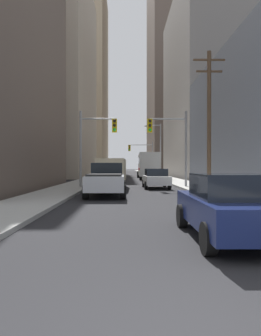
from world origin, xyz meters
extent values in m
cube|color=#9E9E99|center=(-4.89, 50.00, 0.07)|extent=(2.77, 160.00, 0.15)
cube|color=#9E9E99|center=(4.89, 50.00, 0.07)|extent=(2.77, 160.00, 0.15)
cube|color=silver|center=(2.51, 39.17, 1.95)|extent=(2.85, 11.57, 2.90)
cube|color=black|center=(1.25, 39.17, 2.47)|extent=(0.34, 10.58, 0.80)
cube|color=red|center=(1.24, 39.17, 1.37)|extent=(0.34, 10.58, 0.28)
cylinder|color=black|center=(1.33, 43.20, 0.50)|extent=(0.32, 1.00, 1.00)
cylinder|color=black|center=(3.68, 43.20, 0.50)|extent=(0.32, 1.00, 1.00)
cylinder|color=black|center=(1.33, 35.95, 0.50)|extent=(0.32, 1.00, 1.00)
cylinder|color=black|center=(3.68, 35.95, 0.50)|extent=(0.32, 1.00, 1.00)
cube|color=#B7BABF|center=(-1.74, 15.06, 0.80)|extent=(2.04, 5.41, 0.80)
cube|color=black|center=(-1.74, 16.03, 1.55)|extent=(1.81, 1.81, 0.70)
cube|color=black|center=(-1.74, 13.71, 1.25)|extent=(1.78, 2.39, 0.10)
cylinder|color=black|center=(-2.70, 16.78, 0.40)|extent=(0.28, 0.80, 0.80)
cylinder|color=black|center=(-0.78, 16.78, 0.40)|extent=(0.28, 0.80, 0.80)
cylinder|color=black|center=(-2.70, 13.33, 0.40)|extent=(0.28, 0.80, 0.80)
cylinder|color=black|center=(-0.78, 13.33, 0.40)|extent=(0.28, 0.80, 0.80)
cube|color=#C6B793|center=(-1.65, 21.21, 1.31)|extent=(2.18, 5.27, 1.90)
cube|color=black|center=(-1.65, 23.82, 1.73)|extent=(1.76, 0.08, 0.60)
cylinder|color=black|center=(-2.61, 22.88, 0.36)|extent=(0.24, 0.72, 0.72)
cylinder|color=black|center=(-0.69, 22.88, 0.36)|extent=(0.24, 0.72, 0.72)
cylinder|color=black|center=(-2.61, 19.55, 0.36)|extent=(0.24, 0.72, 0.72)
cylinder|color=black|center=(-0.69, 19.55, 0.36)|extent=(0.24, 0.72, 0.72)
cube|color=#141E4C|center=(1.76, 4.64, 0.65)|extent=(1.87, 4.23, 0.65)
cube|color=black|center=(1.76, 4.49, 1.25)|extent=(1.62, 1.93, 0.55)
cylinder|color=black|center=(0.90, 5.98, 0.32)|extent=(0.22, 0.64, 0.64)
cylinder|color=black|center=(2.62, 5.98, 0.32)|extent=(0.22, 0.64, 0.64)
cylinder|color=black|center=(0.90, 3.29, 0.32)|extent=(0.22, 0.64, 0.64)
cube|color=white|center=(1.74, 21.31, 0.65)|extent=(1.90, 4.24, 0.65)
cube|color=black|center=(1.74, 21.16, 1.25)|extent=(1.63, 1.94, 0.55)
cylinder|color=black|center=(0.87, 22.66, 0.32)|extent=(0.22, 0.64, 0.64)
cylinder|color=black|center=(2.60, 22.66, 0.32)|extent=(0.22, 0.64, 0.64)
cylinder|color=black|center=(0.87, 19.97, 0.32)|extent=(0.22, 0.64, 0.64)
cylinder|color=black|center=(2.60, 19.97, 0.32)|extent=(0.22, 0.64, 0.64)
cube|color=slate|center=(-1.81, 32.00, 0.65)|extent=(1.95, 4.26, 0.65)
cube|color=black|center=(-1.81, 31.85, 1.25)|extent=(1.65, 1.96, 0.55)
cylinder|color=black|center=(-2.67, 33.34, 0.32)|extent=(0.22, 0.64, 0.64)
cylinder|color=black|center=(-0.94, 33.34, 0.32)|extent=(0.22, 0.64, 0.64)
cylinder|color=black|center=(-2.67, 30.65, 0.32)|extent=(0.22, 0.64, 0.64)
cylinder|color=black|center=(-0.94, 30.65, 0.32)|extent=(0.22, 0.64, 0.64)
cube|color=black|center=(-1.81, 44.22, 0.65)|extent=(1.87, 4.23, 0.65)
cube|color=black|center=(-1.81, 44.07, 1.25)|extent=(1.62, 1.93, 0.55)
cylinder|color=black|center=(-2.67, 45.57, 0.32)|extent=(0.22, 0.64, 0.64)
cylinder|color=black|center=(-0.94, 45.57, 0.32)|extent=(0.22, 0.64, 0.64)
cylinder|color=black|center=(-2.67, 42.88, 0.32)|extent=(0.22, 0.64, 0.64)
cylinder|color=black|center=(-0.94, 42.88, 0.32)|extent=(0.22, 0.64, 0.64)
cylinder|color=gray|center=(-4.11, 21.44, 3.00)|extent=(0.18, 0.18, 6.00)
cylinder|color=gray|center=(-2.79, 21.44, 5.40)|extent=(2.63, 0.12, 0.12)
cube|color=gold|center=(-1.47, 21.44, 4.88)|extent=(0.38, 0.30, 1.05)
sphere|color=black|center=(-1.47, 21.27, 5.21)|extent=(0.24, 0.24, 0.24)
sphere|color=black|center=(-1.47, 21.27, 4.88)|extent=(0.24, 0.24, 0.24)
sphere|color=#19D833|center=(-1.47, 21.27, 4.54)|extent=(0.24, 0.24, 0.24)
cylinder|color=gray|center=(4.11, 21.44, 3.00)|extent=(0.18, 0.18, 6.00)
cylinder|color=gray|center=(2.69, 21.44, 5.40)|extent=(2.83, 0.12, 0.12)
cube|color=gold|center=(1.27, 21.44, 4.88)|extent=(0.38, 0.30, 1.05)
sphere|color=black|center=(1.27, 21.27, 5.21)|extent=(0.24, 0.24, 0.24)
sphere|color=black|center=(1.27, 21.27, 4.88)|extent=(0.24, 0.24, 0.24)
sphere|color=#19D833|center=(1.27, 21.27, 4.54)|extent=(0.24, 0.24, 0.24)
cylinder|color=gray|center=(4.11, 50.10, 3.00)|extent=(0.18, 0.18, 6.00)
cylinder|color=gray|center=(2.12, 50.10, 5.40)|extent=(3.98, 0.12, 0.12)
cube|color=gold|center=(0.13, 50.10, 4.88)|extent=(0.38, 0.30, 1.05)
sphere|color=black|center=(0.13, 49.93, 5.21)|extent=(0.24, 0.24, 0.24)
sphere|color=black|center=(0.13, 49.93, 4.88)|extent=(0.24, 0.24, 0.24)
sphere|color=#19D833|center=(0.13, 49.93, 4.54)|extent=(0.24, 0.24, 0.24)
cylinder|color=brown|center=(5.17, 18.71, 4.84)|extent=(0.28, 0.28, 9.68)
cube|color=brown|center=(5.17, 18.71, 9.08)|extent=(2.20, 0.12, 0.12)
cube|color=brown|center=(5.17, 18.71, 8.28)|extent=(1.80, 0.12, 0.12)
cylinder|color=gray|center=(4.21, 39.24, 3.75)|extent=(0.16, 0.16, 7.50)
cylinder|color=gray|center=(3.24, 39.24, 7.30)|extent=(1.94, 0.10, 0.10)
ellipsoid|color=#4C4C51|center=(2.27, 39.24, 7.20)|extent=(0.56, 0.32, 0.20)
cube|color=#B7A893|center=(-16.49, 49.79, 16.95)|extent=(19.71, 25.17, 33.89)
cube|color=tan|center=(-13.90, 93.34, 28.63)|extent=(14.64, 29.66, 57.25)
cube|color=gray|center=(18.27, 45.64, 14.06)|extent=(22.64, 24.47, 28.12)
cube|color=#66564C|center=(14.42, 87.25, 37.06)|extent=(15.36, 27.43, 74.13)
camera|label=1|loc=(-0.69, -2.49, 1.69)|focal=32.87mm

